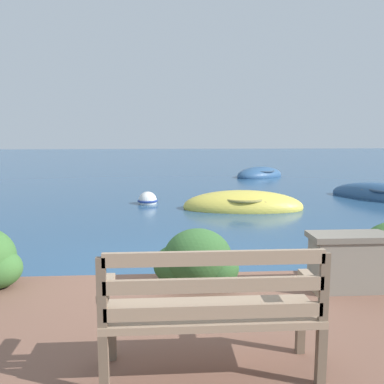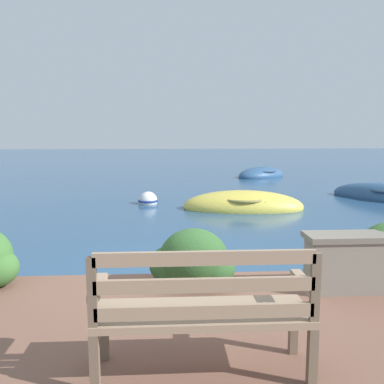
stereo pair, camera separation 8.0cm
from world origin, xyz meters
TOP-DOWN VIEW (x-y plane):
  - ground_plane at (0.00, 0.00)m, footprint 80.00×80.00m
  - park_bench at (0.05, -2.14)m, footprint 1.48×0.48m
  - hedge_clump_left at (0.08, -0.41)m, footprint 0.92×0.66m
  - rowboat_nearest at (1.65, 5.23)m, footprint 3.01×1.55m
  - rowboat_far at (3.69, 12.44)m, footprint 2.58×2.30m
  - mooring_buoy at (-0.68, 6.14)m, footprint 0.53×0.53m

SIDE VIEW (x-z plane):
  - ground_plane at x=0.00m, z-range 0.00..0.00m
  - rowboat_far at x=3.69m, z-range -0.30..0.43m
  - rowboat_nearest at x=1.65m, z-range -0.33..0.47m
  - mooring_buoy at x=-0.68m, z-range -0.16..0.32m
  - hedge_clump_left at x=0.08m, z-range 0.18..0.80m
  - park_bench at x=0.05m, z-range 0.24..1.17m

